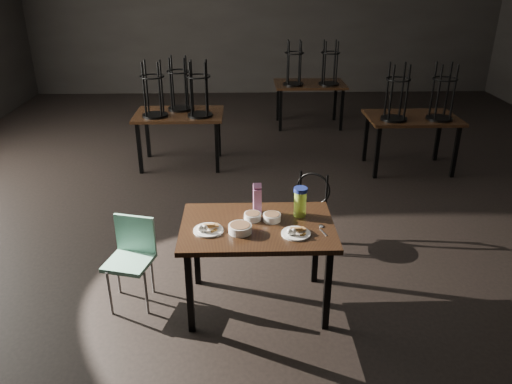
{
  "coord_description": "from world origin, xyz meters",
  "views": [
    {
      "loc": [
        -0.52,
        -5.05,
        2.6
      ],
      "look_at": [
        -0.4,
        -1.22,
        0.85
      ],
      "focal_mm": 35.0,
      "sensor_mm": 36.0,
      "label": 1
    }
  ],
  "objects_px": {
    "main_table": "(258,234)",
    "juice_carton": "(257,199)",
    "school_chair": "(132,253)",
    "water_bottle": "(300,201)",
    "bentwood_chair": "(310,205)"
  },
  "relations": [
    {
      "from": "main_table",
      "to": "bentwood_chair",
      "type": "xyz_separation_m",
      "value": [
        0.55,
        0.96,
        -0.22
      ]
    },
    {
      "from": "bentwood_chair",
      "to": "school_chair",
      "type": "relative_size",
      "value": 1.02
    },
    {
      "from": "juice_carton",
      "to": "school_chair",
      "type": "relative_size",
      "value": 0.35
    },
    {
      "from": "water_bottle",
      "to": "bentwood_chair",
      "type": "xyz_separation_m",
      "value": [
        0.2,
        0.8,
        -0.43
      ]
    },
    {
      "from": "main_table",
      "to": "school_chair",
      "type": "relative_size",
      "value": 1.61
    },
    {
      "from": "main_table",
      "to": "school_chair",
      "type": "xyz_separation_m",
      "value": [
        -1.03,
        0.1,
        -0.22
      ]
    },
    {
      "from": "juice_carton",
      "to": "school_chair",
      "type": "bearing_deg",
      "value": -173.55
    },
    {
      "from": "main_table",
      "to": "juice_carton",
      "type": "height_order",
      "value": "juice_carton"
    },
    {
      "from": "main_table",
      "to": "juice_carton",
      "type": "xyz_separation_m",
      "value": [
        0.01,
        0.22,
        0.2
      ]
    },
    {
      "from": "water_bottle",
      "to": "bentwood_chair",
      "type": "relative_size",
      "value": 0.32
    },
    {
      "from": "juice_carton",
      "to": "school_chair",
      "type": "xyz_separation_m",
      "value": [
        -1.03,
        -0.12,
        -0.42
      ]
    },
    {
      "from": "main_table",
      "to": "water_bottle",
      "type": "bearing_deg",
      "value": 23.92
    },
    {
      "from": "water_bottle",
      "to": "bentwood_chair",
      "type": "distance_m",
      "value": 0.93
    },
    {
      "from": "school_chair",
      "to": "main_table",
      "type": "bearing_deg",
      "value": 9.39
    },
    {
      "from": "school_chair",
      "to": "water_bottle",
      "type": "bearing_deg",
      "value": 17.18
    }
  ]
}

